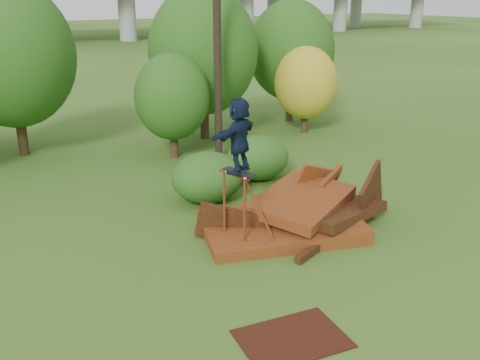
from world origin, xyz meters
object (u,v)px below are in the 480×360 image
scrap_pile (298,216)px  flat_plate (292,339)px  skater (239,135)px  utility_pole (217,3)px

scrap_pile → flat_plate: bearing=-128.5°
skater → flat_plate: bearing=46.1°
skater → flat_plate: skater is taller
flat_plate → utility_pole: 12.58m
scrap_pile → utility_pole: utility_pole is taller
flat_plate → skater: bearing=73.6°
skater → scrap_pile: bearing=158.7°
skater → utility_pole: utility_pole is taller
utility_pole → scrap_pile: bearing=-102.0°
skater → utility_pole: size_ratio=0.16×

